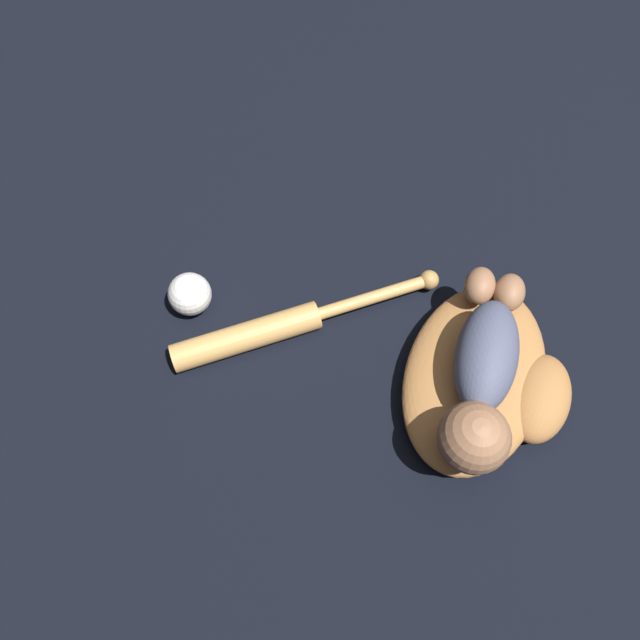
# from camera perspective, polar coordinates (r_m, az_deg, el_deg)

# --- Properties ---
(ground_plane) EXTENTS (6.00, 6.00, 0.00)m
(ground_plane) POSITION_cam_1_polar(r_m,az_deg,el_deg) (1.11, 14.79, -4.66)
(ground_plane) COLOR black
(baseball_glove) EXTENTS (0.37, 0.29, 0.07)m
(baseball_glove) POSITION_cam_1_polar(r_m,az_deg,el_deg) (1.06, 14.86, -5.25)
(baseball_glove) COLOR #A8703D
(baseball_glove) RESTS_ON ground
(baby_figure) EXTENTS (0.35, 0.11, 0.11)m
(baby_figure) POSITION_cam_1_polar(r_m,az_deg,el_deg) (0.97, 14.70, -5.00)
(baby_figure) COLOR #4C516B
(baby_figure) RESTS_ON baseball_glove
(baseball_bat) EXTENTS (0.31, 0.42, 0.05)m
(baseball_bat) POSITION_cam_1_polar(r_m,az_deg,el_deg) (1.08, -4.13, -0.70)
(baseball_bat) COLOR tan
(baseball_bat) RESTS_ON ground
(baseball) EXTENTS (0.08, 0.08, 0.08)m
(baseball) POSITION_cam_1_polar(r_m,az_deg,el_deg) (1.12, -11.82, 2.33)
(baseball) COLOR white
(baseball) RESTS_ON ground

